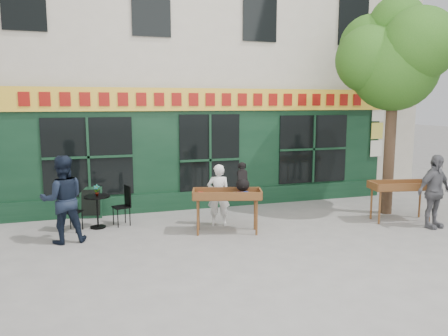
{
  "coord_description": "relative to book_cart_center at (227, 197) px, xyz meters",
  "views": [
    {
      "loc": [
        -3.27,
        -9.17,
        2.91
      ],
      "look_at": [
        -0.17,
        0.5,
        1.39
      ],
      "focal_mm": 35.0,
      "sensor_mm": 36.0,
      "label": 1
    }
  ],
  "objects": [
    {
      "name": "book_cart_center",
      "position": [
        0.0,
        0.0,
        0.0
      ],
      "size": [
        1.61,
        1.02,
        0.99
      ],
      "rotation": [
        0.0,
        0.0,
        -0.29
      ],
      "color": "brown",
      "rests_on": "ground"
    },
    {
      "name": "man_left",
      "position": [
        -3.47,
        0.38,
        0.1
      ],
      "size": [
        0.97,
        0.8,
        1.84
      ],
      "primitive_type": "imported",
      "rotation": [
        0.0,
        0.0,
        3.26
      ],
      "color": "black",
      "rests_on": "ground"
    },
    {
      "name": "woman",
      "position": [
        0.0,
        0.65,
        -0.08
      ],
      "size": [
        0.62,
        0.49,
        1.48
      ],
      "primitive_type": "imported",
      "rotation": [
        0.0,
        0.0,
        2.85
      ],
      "color": "white",
      "rests_on": "ground"
    },
    {
      "name": "dog",
      "position": [
        0.35,
        -0.05,
        0.47
      ],
      "size": [
        0.5,
        0.67,
        0.6
      ],
      "primitive_type": null,
      "rotation": [
        0.0,
        0.0,
        -0.29
      ],
      "color": "black",
      "rests_on": "book_cart_center"
    },
    {
      "name": "potted_plant",
      "position": [
        -2.77,
        1.28,
        0.08
      ],
      "size": [
        0.16,
        0.13,
        0.27
      ],
      "primitive_type": "imported",
      "rotation": [
        0.0,
        0.0,
        -0.23
      ],
      "color": "gray",
      "rests_on": "bistro_table"
    },
    {
      "name": "bistro_chair_left",
      "position": [
        -3.4,
        1.22,
        -0.26
      ],
      "size": [
        0.49,
        0.49,
        0.95
      ],
      "rotation": [
        0.0,
        0.0,
        1.07
      ],
      "color": "black",
      "rests_on": "ground"
    },
    {
      "name": "building",
      "position": [
        0.29,
        6.05,
        4.15
      ],
      "size": [
        14.0,
        7.26,
        10.0
      ],
      "color": "beige",
      "rests_on": "ground"
    },
    {
      "name": "chalkboard",
      "position": [
        -2.9,
        2.27,
        -0.42
      ],
      "size": [
        0.59,
        0.3,
        0.79
      ],
      "rotation": [
        0.0,
        0.0,
        -0.21
      ],
      "color": "black",
      "rests_on": "ground"
    },
    {
      "name": "bistro_chair_right",
      "position": [
        -2.14,
        1.35,
        -0.26
      ],
      "size": [
        0.45,
        0.45,
        0.95
      ],
      "rotation": [
        0.0,
        0.0,
        -1.28
      ],
      "color": "black",
      "rests_on": "ground"
    },
    {
      "name": "ground",
      "position": [
        0.29,
        0.08,
        -0.82
      ],
      "size": [
        80.0,
        80.0,
        0.0
      ],
      "primitive_type": "plane",
      "color": "slate",
      "rests_on": "ground"
    },
    {
      "name": "bistro_table",
      "position": [
        -2.77,
        1.28,
        -0.28
      ],
      "size": [
        0.6,
        0.6,
        0.76
      ],
      "color": "black",
      "rests_on": "ground"
    },
    {
      "name": "book_cart_right",
      "position": [
        4.43,
        -0.34,
        0.0
      ],
      "size": [
        1.59,
        0.89,
        0.99
      ],
      "rotation": [
        0.0,
        0.0,
        -0.19
      ],
      "color": "brown",
      "rests_on": "ground"
    },
    {
      "name": "man_right",
      "position": [
        4.73,
        -1.09,
        0.04
      ],
      "size": [
        1.07,
        0.58,
        1.73
      ],
      "primitive_type": "imported",
      "rotation": [
        0.0,
        0.0,
        0.16
      ],
      "color": "#5B5B61",
      "rests_on": "ground"
    },
    {
      "name": "street_tree",
      "position": [
        4.63,
        0.44,
        3.29
      ],
      "size": [
        3.05,
        2.9,
        5.6
      ],
      "color": "#382619",
      "rests_on": "ground"
    }
  ]
}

